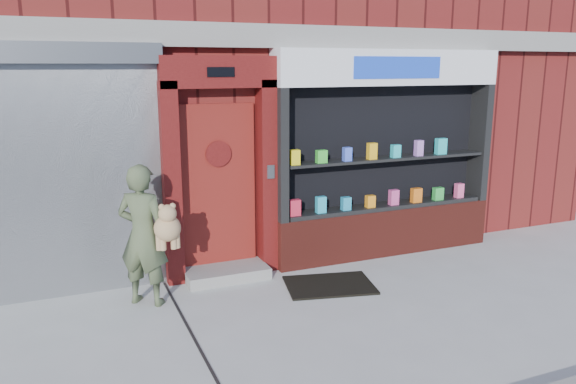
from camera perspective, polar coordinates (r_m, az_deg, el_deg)
ground at (r=6.43m, az=4.81°, el=-12.91°), size 80.00×80.00×0.00m
building at (r=11.51m, az=-9.47°, el=18.67°), size 12.00×8.16×8.00m
shutter_bay at (r=7.14m, az=-24.79°, el=3.02°), size 3.10×0.30×3.04m
red_door_bay at (r=7.37m, az=-6.90°, el=2.32°), size 1.52×0.58×2.90m
pharmacy_bay at (r=8.37m, az=9.89°, el=2.87°), size 3.50×0.41×3.00m
woman at (r=6.75m, az=-14.29°, el=-4.19°), size 0.78×0.69×1.69m
doormat at (r=7.35m, az=4.24°, el=-9.41°), size 1.25×1.00×0.03m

